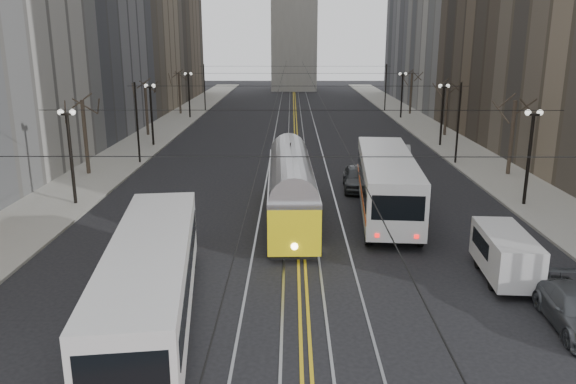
{
  "coord_description": "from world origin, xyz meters",
  "views": [
    {
      "loc": [
        -0.47,
        -14.91,
        9.74
      ],
      "look_at": [
        -0.63,
        10.08,
        3.0
      ],
      "focal_mm": 35.0,
      "sensor_mm": 36.0,
      "label": 1
    }
  ],
  "objects_px": {
    "streetcar": "(291,194)",
    "rear_bus": "(386,185)",
    "cargo_van": "(505,257)",
    "transit_bus": "(152,284)",
    "sedan_silver": "(401,154)",
    "sedan_grey": "(357,178)"
  },
  "relations": [
    {
      "from": "rear_bus",
      "to": "cargo_van",
      "type": "relative_size",
      "value": 2.83
    },
    {
      "from": "streetcar",
      "to": "rear_bus",
      "type": "height_order",
      "value": "rear_bus"
    },
    {
      "from": "rear_bus",
      "to": "sedan_grey",
      "type": "bearing_deg",
      "value": 104.92
    },
    {
      "from": "streetcar",
      "to": "transit_bus",
      "type": "bearing_deg",
      "value": -113.38
    },
    {
      "from": "transit_bus",
      "to": "cargo_van",
      "type": "height_order",
      "value": "transit_bus"
    },
    {
      "from": "transit_bus",
      "to": "streetcar",
      "type": "relative_size",
      "value": 0.97
    },
    {
      "from": "streetcar",
      "to": "rear_bus",
      "type": "xyz_separation_m",
      "value": [
        5.5,
        1.39,
        0.18
      ]
    },
    {
      "from": "cargo_van",
      "to": "sedan_silver",
      "type": "xyz_separation_m",
      "value": [
        0.06,
        23.51,
        -0.3
      ]
    },
    {
      "from": "transit_bus",
      "to": "sedan_grey",
      "type": "distance_m",
      "value": 21.14
    },
    {
      "from": "transit_bus",
      "to": "streetcar",
      "type": "xyz_separation_m",
      "value": [
        4.83,
        12.0,
        -0.05
      ]
    },
    {
      "from": "streetcar",
      "to": "sedan_grey",
      "type": "distance_m",
      "value": 8.31
    },
    {
      "from": "rear_bus",
      "to": "streetcar",
      "type": "bearing_deg",
      "value": -161.12
    },
    {
      "from": "rear_bus",
      "to": "cargo_van",
      "type": "distance_m",
      "value": 9.99
    },
    {
      "from": "rear_bus",
      "to": "sedan_silver",
      "type": "xyz_separation_m",
      "value": [
        3.52,
        14.16,
        -0.98
      ]
    },
    {
      "from": "rear_bus",
      "to": "cargo_van",
      "type": "xyz_separation_m",
      "value": [
        3.47,
        -9.35,
        -0.68
      ]
    },
    {
      "from": "sedan_grey",
      "to": "sedan_silver",
      "type": "distance_m",
      "value": 9.72
    },
    {
      "from": "sedan_grey",
      "to": "transit_bus",
      "type": "bearing_deg",
      "value": -112.89
    },
    {
      "from": "transit_bus",
      "to": "sedan_grey",
      "type": "relative_size",
      "value": 2.68
    },
    {
      "from": "sedan_grey",
      "to": "sedan_silver",
      "type": "bearing_deg",
      "value": 65.56
    },
    {
      "from": "rear_bus",
      "to": "sedan_grey",
      "type": "height_order",
      "value": "rear_bus"
    },
    {
      "from": "transit_bus",
      "to": "sedan_silver",
      "type": "relative_size",
      "value": 2.86
    },
    {
      "from": "transit_bus",
      "to": "streetcar",
      "type": "height_order",
      "value": "transit_bus"
    }
  ]
}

